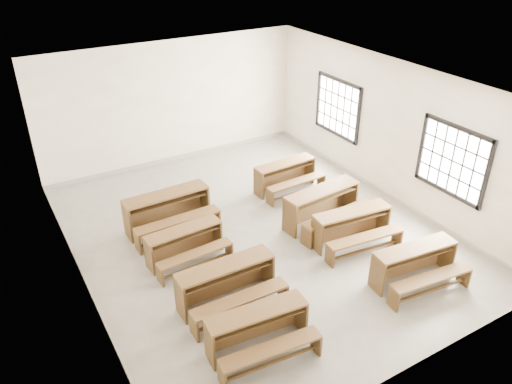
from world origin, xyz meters
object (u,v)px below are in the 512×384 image
desk_set_0 (258,328)px  desk_set_1 (227,282)px  desk_set_3 (168,208)px  desk_set_4 (415,262)px  desk_set_5 (353,225)px  desk_set_7 (286,174)px  desk_set_6 (323,204)px  desk_set_2 (185,242)px

desk_set_0 → desk_set_1: bearing=91.2°
desk_set_0 → desk_set_1: size_ratio=0.96×
desk_set_0 → desk_set_3: size_ratio=0.90×
desk_set_1 → desk_set_4: desk_set_1 is taller
desk_set_5 → desk_set_7: desk_set_5 is taller
desk_set_7 → desk_set_0: bearing=-130.8°
desk_set_1 → desk_set_6: desk_set_6 is taller
desk_set_5 → desk_set_1: bearing=-168.1°
desk_set_2 → desk_set_6: 3.08m
desk_set_4 → desk_set_7: size_ratio=1.06×
desk_set_6 → desk_set_7: 1.67m
desk_set_1 → desk_set_5: 3.01m
desk_set_2 → desk_set_5: bearing=-24.6°
desk_set_5 → desk_set_7: 2.58m
desk_set_0 → desk_set_5: (3.07, 1.47, 0.01)m
desk_set_1 → desk_set_5: bearing=6.2°
desk_set_2 → desk_set_3: desk_set_3 is taller
desk_set_2 → desk_set_7: size_ratio=0.97×
desk_set_3 → desk_set_4: size_ratio=1.08×
desk_set_2 → desk_set_6: (3.07, -0.28, 0.07)m
desk_set_2 → desk_set_4: (3.28, -2.71, 0.03)m
desk_set_6 → desk_set_2: bearing=169.7°
desk_set_0 → desk_set_4: 3.24m
desk_set_2 → desk_set_6: bearing=-8.8°
desk_set_2 → desk_set_7: (3.22, 1.38, 0.02)m
desk_set_1 → desk_set_6: size_ratio=0.92×
desk_set_0 → desk_set_5: bearing=30.8°
desk_set_0 → desk_set_7: 5.15m
desk_set_6 → desk_set_3: bearing=147.9°
desk_set_0 → desk_set_6: size_ratio=0.89×
desk_set_1 → desk_set_6: 3.19m
desk_set_2 → desk_set_5: 3.33m
desk_set_4 → desk_set_6: 2.44m
desk_set_1 → desk_set_2: size_ratio=1.11×
desk_set_0 → desk_set_1: desk_set_1 is taller
desk_set_1 → desk_set_4: size_ratio=1.02×
desk_set_2 → desk_set_7: desk_set_7 is taller
desk_set_5 → desk_set_6: bearing=98.7°
desk_set_4 → desk_set_5: (-0.17, 1.51, 0.01)m
desk_set_3 → desk_set_6: size_ratio=0.98×
desk_set_7 → desk_set_4: bearing=-91.8°
desk_set_2 → desk_set_1: bearing=-89.1°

